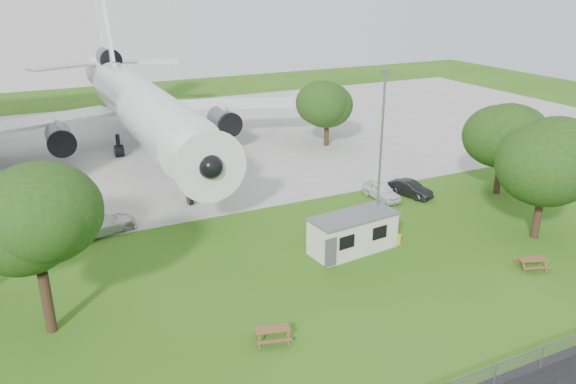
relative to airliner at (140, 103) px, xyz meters
name	(u,v)px	position (x,y,z in m)	size (l,w,h in m)	color
ground	(318,307)	(2.00, -35.86, -5.27)	(160.00, 160.00, 0.00)	#43761E
concrete_apron	(158,144)	(2.00, 2.14, -5.25)	(120.00, 46.00, 0.03)	#B7B7B2
airliner	(140,103)	(0.00, 0.00, 0.00)	(46.36, 47.73, 17.69)	white
site_cabin	(353,233)	(7.66, -30.53, -3.96)	(6.88, 3.34, 2.62)	silver
picnic_west	(273,341)	(-1.67, -37.68, -5.27)	(1.80, 1.50, 0.76)	brown
picnic_east	(531,269)	(16.61, -38.00, -5.27)	(1.80, 1.50, 0.76)	brown
lamp_mast	(380,159)	(10.20, -29.66, 0.73)	(0.16, 0.16, 12.00)	slate
tree_west_small	(35,229)	(-11.90, -31.67, 0.67)	(6.38, 6.38, 9.15)	#382619
tree_east_front	(547,160)	(20.68, -34.60, 0.60)	(7.08, 7.08, 9.42)	#382619
tree_east_back	(504,134)	(25.01, -26.61, 0.08)	(7.48, 7.48, 9.10)	#382619
tree_far_apron	(327,107)	(19.03, -6.88, -0.84)	(6.01, 6.01, 7.45)	#382619
car_ne_hatch	(382,191)	(15.09, -23.32, -4.58)	(1.63, 4.06, 1.38)	white
car_ne_sedan	(410,189)	(17.72, -23.84, -4.61)	(1.39, 3.98, 1.31)	black
car_apron_van	(101,224)	(-7.57, -20.17, -4.50)	(2.14, 5.27, 1.53)	silver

